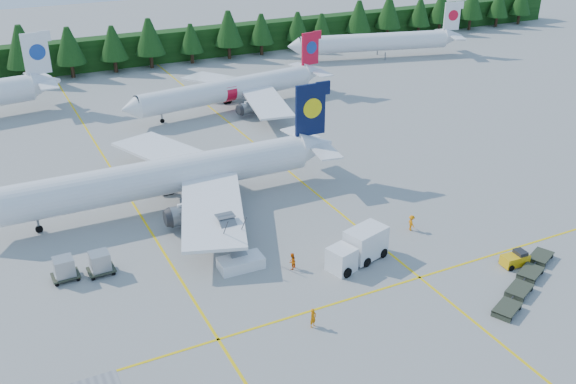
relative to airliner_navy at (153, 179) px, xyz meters
name	(u,v)px	position (x,y,z in m)	size (l,w,h in m)	color
ground	(331,262)	(11.98, -18.72, -3.58)	(320.00, 320.00, 0.00)	#969691
taxi_stripe_a	(135,207)	(-2.02, 1.28, -3.58)	(0.25, 120.00, 0.01)	yellow
taxi_stripe_b	(293,175)	(17.98, 1.28, -3.58)	(0.25, 120.00, 0.01)	yellow
taxi_stripe_cross	(365,294)	(11.98, -24.72, -3.58)	(80.00, 0.25, 0.01)	yellow
treeline_hedge	(124,51)	(11.98, 63.28, -0.58)	(220.00, 4.00, 6.00)	black
airliner_navy	(153,179)	(0.00, 0.00, 0.00)	(40.97, 33.73, 11.92)	white
airliner_red	(224,91)	(19.66, 28.82, -0.46)	(35.58, 29.09, 10.38)	white
airliner_far_right	(369,42)	(58.65, 46.61, -0.22)	(36.18, 11.79, 10.71)	white
airstairs	(240,259)	(3.77, -15.41, -2.75)	(4.32, 5.86, 3.83)	white
service_truck	(357,248)	(14.19, -19.75, -2.02)	(6.96, 4.10, 3.16)	white
baggage_tug	(515,259)	(27.46, -27.04, -2.90)	(2.67, 1.56, 1.38)	#E1A80C
dolly_train	(525,280)	(25.85, -29.95, -3.07)	(12.21, 7.57, 0.16)	#303426
uld_pair	(82,265)	(-9.92, -10.55, -2.30)	(5.66, 2.45, 1.90)	#303426
crew_a	(313,318)	(5.60, -26.66, -2.71)	(0.64, 0.42, 1.75)	orange
crew_b	(292,261)	(8.03, -18.06, -2.74)	(0.82, 0.64, 1.68)	#EC5904
crew_c	(411,223)	(22.66, -17.00, -2.71)	(0.72, 0.49, 1.74)	orange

